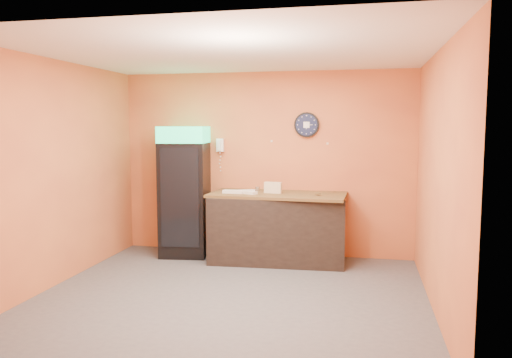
# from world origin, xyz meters

# --- Properties ---
(floor) EXTENTS (4.50, 4.50, 0.00)m
(floor) POSITION_xyz_m (0.00, 0.00, 0.00)
(floor) COLOR #47474C
(floor) RESTS_ON ground
(back_wall) EXTENTS (4.50, 0.02, 2.80)m
(back_wall) POSITION_xyz_m (0.00, 2.00, 1.40)
(back_wall) COLOR orange
(back_wall) RESTS_ON floor
(left_wall) EXTENTS (0.02, 4.00, 2.80)m
(left_wall) POSITION_xyz_m (-2.25, 0.00, 1.40)
(left_wall) COLOR orange
(left_wall) RESTS_ON floor
(right_wall) EXTENTS (0.02, 4.00, 2.80)m
(right_wall) POSITION_xyz_m (2.25, 0.00, 1.40)
(right_wall) COLOR orange
(right_wall) RESTS_ON floor
(ceiling) EXTENTS (4.50, 4.00, 0.02)m
(ceiling) POSITION_xyz_m (0.00, 0.00, 2.80)
(ceiling) COLOR white
(ceiling) RESTS_ON back_wall
(beverage_cooler) EXTENTS (0.77, 0.78, 1.97)m
(beverage_cooler) POSITION_xyz_m (-1.19, 1.61, 0.96)
(beverage_cooler) COLOR black
(beverage_cooler) RESTS_ON floor
(prep_counter) EXTENTS (1.98, 0.97, 0.97)m
(prep_counter) POSITION_xyz_m (0.27, 1.57, 0.48)
(prep_counter) COLOR black
(prep_counter) RESTS_ON floor
(wall_clock) EXTENTS (0.38, 0.06, 0.38)m
(wall_clock) POSITION_xyz_m (0.64, 1.97, 2.00)
(wall_clock) COLOR black
(wall_clock) RESTS_ON back_wall
(wall_phone) EXTENTS (0.11, 0.10, 0.20)m
(wall_phone) POSITION_xyz_m (-0.71, 1.95, 1.68)
(wall_phone) COLOR white
(wall_phone) RESTS_ON back_wall
(butcher_paper) EXTENTS (1.99, 0.96, 0.04)m
(butcher_paper) POSITION_xyz_m (0.27, 1.57, 0.99)
(butcher_paper) COLOR brown
(butcher_paper) RESTS_ON prep_counter
(sub_roll_stack) EXTENTS (0.26, 0.11, 0.16)m
(sub_roll_stack) POSITION_xyz_m (0.20, 1.58, 1.09)
(sub_roll_stack) COLOR beige
(sub_roll_stack) RESTS_ON butcher_paper
(wrapped_sandwich_left) EXTENTS (0.31, 0.14, 0.04)m
(wrapped_sandwich_left) POSITION_xyz_m (-0.37, 1.45, 1.03)
(wrapped_sandwich_left) COLOR silver
(wrapped_sandwich_left) RESTS_ON butcher_paper
(wrapped_sandwich_mid) EXTENTS (0.30, 0.22, 0.04)m
(wrapped_sandwich_mid) POSITION_xyz_m (-0.15, 1.43, 1.03)
(wrapped_sandwich_mid) COLOR silver
(wrapped_sandwich_mid) RESTS_ON butcher_paper
(wrapped_sandwich_right) EXTENTS (0.30, 0.23, 0.04)m
(wrapped_sandwich_right) POSITION_xyz_m (-0.22, 1.53, 1.03)
(wrapped_sandwich_right) COLOR silver
(wrapped_sandwich_right) RESTS_ON butcher_paper
(kitchen_tool) EXTENTS (0.07, 0.07, 0.07)m
(kitchen_tool) POSITION_xyz_m (-0.07, 1.75, 1.04)
(kitchen_tool) COLOR silver
(kitchen_tool) RESTS_ON butcher_paper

